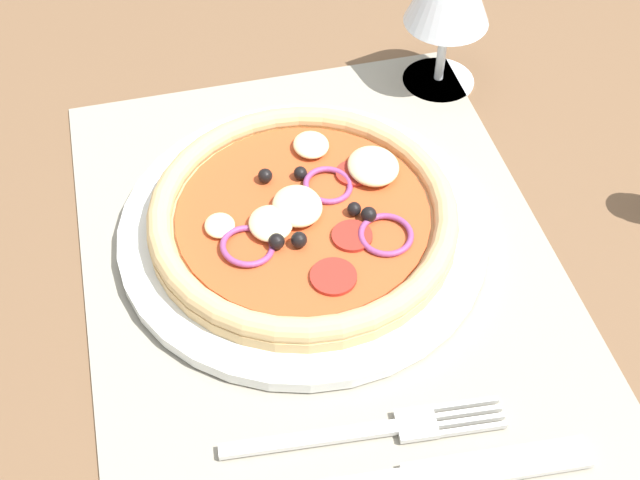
% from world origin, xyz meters
% --- Properties ---
extents(ground_plane, '(1.90, 1.40, 0.02)m').
position_xyz_m(ground_plane, '(0.00, 0.00, -0.01)').
color(ground_plane, brown).
extents(placemat, '(0.46, 0.34, 0.00)m').
position_xyz_m(placemat, '(0.00, 0.00, 0.00)').
color(placemat, gray).
rests_on(placemat, ground_plane).
extents(plate, '(0.27, 0.27, 0.01)m').
position_xyz_m(plate, '(-0.04, -0.01, 0.01)').
color(plate, silver).
rests_on(plate, placemat).
extents(pizza, '(0.23, 0.23, 0.03)m').
position_xyz_m(pizza, '(-0.04, -0.01, 0.03)').
color(pizza, tan).
rests_on(pizza, plate).
extents(fork, '(0.03, 0.18, 0.00)m').
position_xyz_m(fork, '(0.13, 0.00, 0.01)').
color(fork, silver).
rests_on(fork, placemat).
extents(knife, '(0.03, 0.20, 0.01)m').
position_xyz_m(knife, '(0.17, 0.02, 0.01)').
color(knife, silver).
rests_on(knife, placemat).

